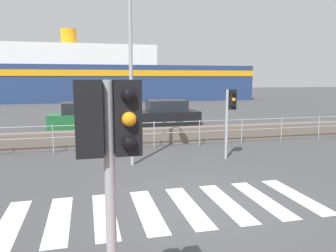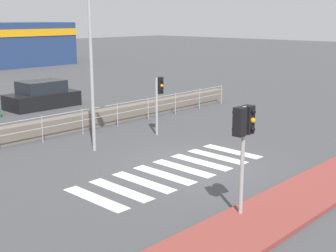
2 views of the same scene
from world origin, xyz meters
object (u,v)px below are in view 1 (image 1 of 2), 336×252
object	(u,v)px
traffic_light_near	(109,144)
parked_car_green	(84,117)
traffic_light_far	(230,108)
parked_car_black	(166,114)
ferry_boat	(100,78)
streetlamp	(131,43)

from	to	relation	value
traffic_light_near	parked_car_green	world-z (taller)	traffic_light_near
traffic_light_far	parked_car_black	size ratio (longest dim) A/B	0.63
traffic_light_near	ferry_boat	size ratio (longest dim) A/B	0.08
traffic_light_far	ferry_boat	xyz separation A→B (m)	(-3.04, 30.71, 1.05)
parked_car_green	ferry_boat	bearing A→B (deg)	85.14
traffic_light_far	parked_car_black	bearing A→B (deg)	90.52
ferry_boat	parked_car_black	size ratio (longest dim) A/B	9.31
traffic_light_near	traffic_light_far	size ratio (longest dim) A/B	1.16
parked_car_black	traffic_light_far	bearing A→B (deg)	-89.48
parked_car_black	traffic_light_near	bearing A→B (deg)	-105.60
ferry_boat	traffic_light_near	bearing A→B (deg)	-92.32
parked_car_green	parked_car_black	xyz separation A→B (m)	(4.83, 0.00, 0.02)
traffic_light_near	traffic_light_far	distance (m)	8.65
traffic_light_far	parked_car_green	xyz separation A→B (m)	(-4.91, 8.82, -1.16)
traffic_light_far	parked_car_green	size ratio (longest dim) A/B	0.61
traffic_light_near	parked_car_black	bearing A→B (deg)	74.40
streetlamp	parked_car_green	bearing A→B (deg)	99.61
traffic_light_near	streetlamp	xyz separation A→B (m)	(1.20, 7.14, 1.64)
ferry_boat	parked_car_black	bearing A→B (deg)	-82.29
parked_car_green	parked_car_black	bearing A→B (deg)	0.00
ferry_boat	parked_car_black	distance (m)	22.20
ferry_boat	parked_car_green	world-z (taller)	ferry_boat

